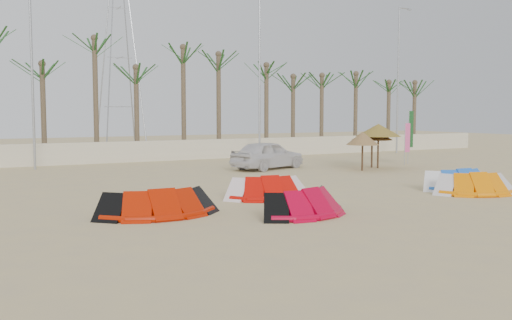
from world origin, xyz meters
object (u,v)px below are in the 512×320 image
kite_blue (454,178)px  car (268,155)px  kite_red_mid (301,201)px  parasol_right (372,134)px  kite_red_right (265,187)px  kite_orange (470,183)px  kite_red_left (155,201)px  parasol_mid (378,130)px  parasol_left (363,138)px

kite_blue → car: 10.94m
kite_red_mid → parasol_right: size_ratio=1.52×
kite_red_right → car: bearing=59.3°
kite_red_mid → kite_orange: (8.09, 0.60, -0.00)m
kite_red_left → car: (9.99, 10.44, 0.36)m
kite_red_right → parasol_right: size_ratio=1.46×
parasol_mid → parasol_right: 0.47m
kite_red_left → kite_red_right: (4.58, 1.31, -0.00)m
kite_red_mid → kite_blue: same height
kite_red_mid → car: car is taller
kite_orange → car: (-1.99, 11.93, 0.36)m
kite_red_right → parasol_left: (9.40, 5.95, 1.31)m
kite_orange → kite_blue: size_ratio=1.02×
kite_red_right → parasol_right: 13.11m
kite_red_mid → kite_red_right: (0.68, 3.40, -0.00)m
kite_red_left → parasol_left: size_ratio=1.76×
kite_blue → parasol_right: bearing=71.0°
kite_blue → parasol_left: (1.36, 7.45, 1.30)m
kite_blue → parasol_mid: bearing=69.6°
kite_red_left → parasol_mid: size_ratio=1.47×
kite_red_right → kite_red_mid: bearing=-101.3°
kite_red_right → kite_blue: same height
parasol_right → car: 6.03m
kite_red_left → kite_red_right: bearing=16.0°
kite_orange → parasol_left: (1.98, 8.75, 1.31)m
kite_red_left → parasol_right: 17.70m
kite_red_left → kite_blue: bearing=-0.8°
kite_orange → parasol_mid: (3.64, 9.41, 1.70)m
parasol_left → parasol_mid: size_ratio=0.83×
kite_blue → parasol_left: bearing=79.6°
kite_red_left → kite_red_mid: bearing=-28.2°
kite_red_mid → parasol_mid: 15.51m
kite_orange → car: 12.10m
kite_red_right → car: size_ratio=0.72×
kite_red_mid → car: (6.10, 12.52, 0.36)m
kite_red_left → parasol_right: bearing=28.2°
car → parasol_mid: bearing=-132.7°
parasol_right → parasol_left: bearing=-145.4°
kite_blue → car: (-2.61, 10.62, 0.36)m
kite_red_right → parasol_mid: (11.05, 6.61, 1.70)m
parasol_left → parasol_right: parasol_right is taller
kite_blue → parasol_right: parasol_right is taller
parasol_mid → car: bearing=156.0°
kite_orange → parasol_mid: size_ratio=1.40×
kite_red_mid → kite_orange: size_ratio=0.98×
kite_red_right → kite_blue: (8.03, -1.50, 0.00)m
car → kite_blue: bearing=175.2°
parasol_right → kite_red_left: bearing=-151.8°
kite_red_left → kite_red_right: same height
kite_red_mid → car: 13.93m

